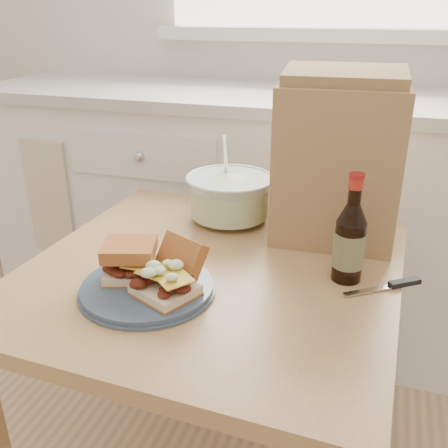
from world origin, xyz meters
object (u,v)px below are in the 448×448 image
(plate, at_px, (147,288))
(paper_bag, at_px, (337,166))
(dining_table, at_px, (212,304))
(beer_bottle, at_px, (350,241))
(coleslaw_bowl, at_px, (230,199))

(plate, xyz_separation_m, paper_bag, (0.33, 0.38, 0.18))
(dining_table, xyz_separation_m, beer_bottle, (0.29, 0.04, 0.19))
(coleslaw_bowl, bearing_deg, beer_bottle, -35.05)
(dining_table, height_order, coleslaw_bowl, coleslaw_bowl)
(plate, height_order, paper_bag, paper_bag)
(dining_table, bearing_deg, beer_bottle, 9.57)
(plate, relative_size, beer_bottle, 1.14)
(coleslaw_bowl, relative_size, beer_bottle, 1.00)
(plate, distance_m, beer_bottle, 0.43)
(plate, xyz_separation_m, beer_bottle, (0.38, 0.18, 0.08))
(dining_table, xyz_separation_m, paper_bag, (0.24, 0.24, 0.29))
(coleslaw_bowl, xyz_separation_m, paper_bag, (0.28, -0.04, 0.13))
(coleslaw_bowl, relative_size, paper_bag, 0.63)
(plate, xyz_separation_m, coleslaw_bowl, (0.05, 0.42, 0.05))
(paper_bag, bearing_deg, coleslaw_bowl, 169.64)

